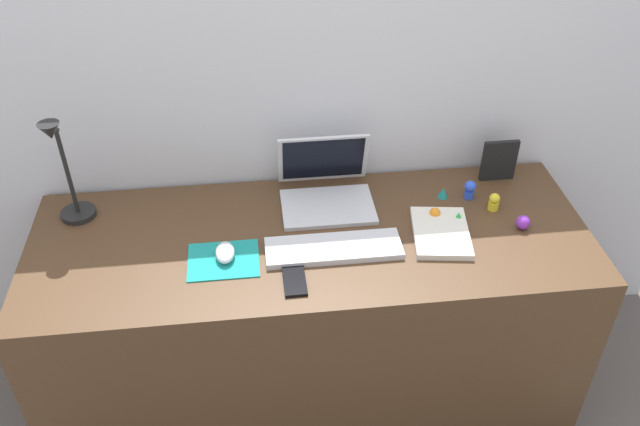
{
  "coord_description": "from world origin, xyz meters",
  "views": [
    {
      "loc": [
        -0.16,
        -1.59,
        2.05
      ],
      "look_at": [
        0.03,
        0.0,
        0.83
      ],
      "focal_mm": 37.41,
      "sensor_mm": 36.0,
      "label": 1
    }
  ],
  "objects_px": {
    "cell_phone": "(294,280)",
    "picture_frame": "(499,161)",
    "toy_figurine_orange": "(435,213)",
    "keyboard": "(334,248)",
    "toy_figurine_purple": "(523,222)",
    "mouse": "(225,252)",
    "laptop": "(326,185)",
    "toy_figurine_green": "(458,217)",
    "toy_figurine_teal": "(443,193)",
    "desk_lamp": "(65,174)",
    "notebook_pad": "(441,233)",
    "toy_figurine_yellow": "(494,202)",
    "toy_figurine_blue": "(470,189)"
  },
  "relations": [
    {
      "from": "mouse",
      "to": "notebook_pad",
      "type": "xyz_separation_m",
      "value": [
        0.66,
        0.03,
        -0.01
      ]
    },
    {
      "from": "picture_frame",
      "to": "toy_figurine_yellow",
      "type": "xyz_separation_m",
      "value": [
        -0.07,
        -0.17,
        -0.04
      ]
    },
    {
      "from": "toy_figurine_teal",
      "to": "toy_figurine_orange",
      "type": "distance_m",
      "value": 0.12
    },
    {
      "from": "laptop",
      "to": "cell_phone",
      "type": "distance_m",
      "value": 0.42
    },
    {
      "from": "cell_phone",
      "to": "picture_frame",
      "type": "relative_size",
      "value": 0.85
    },
    {
      "from": "toy_figurine_green",
      "to": "toy_figurine_blue",
      "type": "distance_m",
      "value": 0.14
    },
    {
      "from": "toy_figurine_blue",
      "to": "keyboard",
      "type": "bearing_deg",
      "value": -155.76
    },
    {
      "from": "picture_frame",
      "to": "toy_figurine_purple",
      "type": "bearing_deg",
      "value": -91.79
    },
    {
      "from": "cell_phone",
      "to": "desk_lamp",
      "type": "xyz_separation_m",
      "value": [
        -0.66,
        0.37,
        0.17
      ]
    },
    {
      "from": "toy_figurine_green",
      "to": "keyboard",
      "type": "bearing_deg",
      "value": -167.11
    },
    {
      "from": "keyboard",
      "to": "picture_frame",
      "type": "distance_m",
      "value": 0.69
    },
    {
      "from": "desk_lamp",
      "to": "toy_figurine_teal",
      "type": "xyz_separation_m",
      "value": [
        1.19,
        -0.02,
        -0.16
      ]
    },
    {
      "from": "cell_phone",
      "to": "toy_figurine_green",
      "type": "xyz_separation_m",
      "value": [
        0.54,
        0.22,
        0.01
      ]
    },
    {
      "from": "keyboard",
      "to": "toy_figurine_purple",
      "type": "distance_m",
      "value": 0.6
    },
    {
      "from": "laptop",
      "to": "picture_frame",
      "type": "distance_m",
      "value": 0.6
    },
    {
      "from": "laptop",
      "to": "picture_frame",
      "type": "bearing_deg",
      "value": 4.24
    },
    {
      "from": "toy_figurine_green",
      "to": "cell_phone",
      "type": "bearing_deg",
      "value": -158.29
    },
    {
      "from": "cell_phone",
      "to": "picture_frame",
      "type": "xyz_separation_m",
      "value": [
        0.74,
        0.44,
        0.07
      ]
    },
    {
      "from": "mouse",
      "to": "notebook_pad",
      "type": "height_order",
      "value": "mouse"
    },
    {
      "from": "mouse",
      "to": "picture_frame",
      "type": "height_order",
      "value": "picture_frame"
    },
    {
      "from": "laptop",
      "to": "toy_figurine_blue",
      "type": "bearing_deg",
      "value": -6.45
    },
    {
      "from": "laptop",
      "to": "toy_figurine_yellow",
      "type": "height_order",
      "value": "laptop"
    },
    {
      "from": "toy_figurine_purple",
      "to": "toy_figurine_green",
      "type": "relative_size",
      "value": 1.22
    },
    {
      "from": "toy_figurine_teal",
      "to": "toy_figurine_blue",
      "type": "relative_size",
      "value": 0.56
    },
    {
      "from": "laptop",
      "to": "toy_figurine_purple",
      "type": "xyz_separation_m",
      "value": [
        0.59,
        -0.23,
        -0.03
      ]
    },
    {
      "from": "keyboard",
      "to": "desk_lamp",
      "type": "height_order",
      "value": "desk_lamp"
    },
    {
      "from": "cell_phone",
      "to": "mouse",
      "type": "bearing_deg",
      "value": 146.32
    },
    {
      "from": "keyboard",
      "to": "toy_figurine_blue",
      "type": "xyz_separation_m",
      "value": [
        0.48,
        0.22,
        0.03
      ]
    },
    {
      "from": "keyboard",
      "to": "mouse",
      "type": "relative_size",
      "value": 4.27
    },
    {
      "from": "toy_figurine_yellow",
      "to": "mouse",
      "type": "bearing_deg",
      "value": -170.79
    },
    {
      "from": "laptop",
      "to": "picture_frame",
      "type": "height_order",
      "value": "laptop"
    },
    {
      "from": "toy_figurine_blue",
      "to": "notebook_pad",
      "type": "bearing_deg",
      "value": -128.32
    },
    {
      "from": "picture_frame",
      "to": "toy_figurine_orange",
      "type": "distance_m",
      "value": 0.34
    },
    {
      "from": "toy_figurine_yellow",
      "to": "picture_frame",
      "type": "bearing_deg",
      "value": 68.4
    },
    {
      "from": "desk_lamp",
      "to": "mouse",
      "type": "bearing_deg",
      "value": -27.32
    },
    {
      "from": "cell_phone",
      "to": "desk_lamp",
      "type": "height_order",
      "value": "desk_lamp"
    },
    {
      "from": "laptop",
      "to": "toy_figurine_teal",
      "type": "xyz_separation_m",
      "value": [
        0.39,
        -0.04,
        -0.04
      ]
    },
    {
      "from": "desk_lamp",
      "to": "toy_figurine_yellow",
      "type": "bearing_deg",
      "value": -4.33
    },
    {
      "from": "cell_phone",
      "to": "toy_figurine_purple",
      "type": "height_order",
      "value": "toy_figurine_purple"
    },
    {
      "from": "laptop",
      "to": "toy_figurine_teal",
      "type": "relative_size",
      "value": 8.19
    },
    {
      "from": "toy_figurine_yellow",
      "to": "toy_figurine_green",
      "type": "relative_size",
      "value": 1.57
    },
    {
      "from": "toy_figurine_teal",
      "to": "laptop",
      "type": "bearing_deg",
      "value": 174.21
    },
    {
      "from": "desk_lamp",
      "to": "toy_figurine_green",
      "type": "relative_size",
      "value": 9.54
    },
    {
      "from": "cell_phone",
      "to": "toy_figurine_orange",
      "type": "distance_m",
      "value": 0.53
    },
    {
      "from": "notebook_pad",
      "to": "toy_figurine_orange",
      "type": "distance_m",
      "value": 0.09
    },
    {
      "from": "keyboard",
      "to": "toy_figurine_green",
      "type": "xyz_separation_m",
      "value": [
        0.41,
        0.09,
        0.01
      ]
    },
    {
      "from": "keyboard",
      "to": "toy_figurine_orange",
      "type": "height_order",
      "value": "toy_figurine_orange"
    },
    {
      "from": "laptop",
      "to": "mouse",
      "type": "relative_size",
      "value": 3.12
    },
    {
      "from": "laptop",
      "to": "toy_figurine_green",
      "type": "bearing_deg",
      "value": -23.83
    },
    {
      "from": "toy_figurine_teal",
      "to": "keyboard",
      "type": "bearing_deg",
      "value": -149.81
    }
  ]
}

